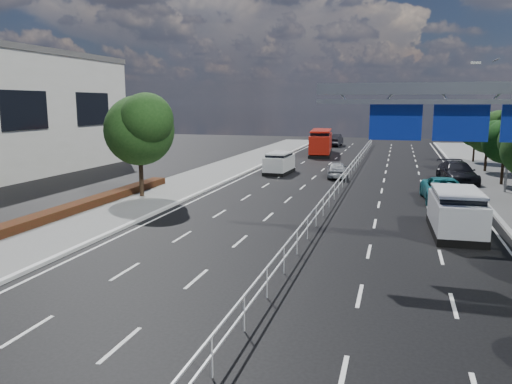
% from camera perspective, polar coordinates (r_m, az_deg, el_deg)
% --- Properties ---
extents(ground, '(160.00, 160.00, 0.00)m').
position_cam_1_polar(ground, '(12.58, -3.64, -18.63)').
color(ground, black).
rests_on(ground, ground).
extents(median_fence, '(0.05, 85.00, 1.02)m').
position_cam_1_polar(median_fence, '(33.55, 9.29, 0.53)').
color(median_fence, silver).
rests_on(median_fence, ground).
extents(overhead_gantry, '(10.24, 0.38, 7.45)m').
position_cam_1_polar(overhead_gantry, '(20.65, 24.50, 8.00)').
color(overhead_gantry, gray).
rests_on(overhead_gantry, ground).
extents(streetlight_far, '(2.78, 2.40, 9.00)m').
position_cam_1_polar(streetlight_far, '(37.01, 26.70, 7.77)').
color(streetlight_far, gray).
rests_on(streetlight_far, ground).
extents(near_tree_back, '(4.84, 4.51, 6.69)m').
position_cam_1_polar(near_tree_back, '(32.43, -13.13, 7.33)').
color(near_tree_back, black).
rests_on(near_tree_back, ground).
extents(far_tree_f, '(3.52, 3.28, 5.02)m').
position_cam_1_polar(far_tree_f, '(40.63, 26.65, 5.46)').
color(far_tree_f, black).
rests_on(far_tree_f, ground).
extents(far_tree_g, '(3.96, 3.69, 5.45)m').
position_cam_1_polar(far_tree_g, '(48.00, 25.06, 6.46)').
color(far_tree_g, black).
rests_on(far_tree_g, ground).
extents(far_tree_h, '(3.41, 3.18, 4.91)m').
position_cam_1_polar(far_tree_h, '(55.43, 23.84, 6.57)').
color(far_tree_h, black).
rests_on(far_tree_h, ground).
extents(white_minivan, '(2.01, 4.30, 1.83)m').
position_cam_1_polar(white_minivan, '(43.33, 2.68, 3.31)').
color(white_minivan, black).
rests_on(white_minivan, ground).
extents(red_bus, '(3.32, 9.97, 2.92)m').
position_cam_1_polar(red_bus, '(59.90, 7.44, 5.73)').
color(red_bus, black).
rests_on(red_bus, ground).
extents(near_car_silver, '(2.02, 4.04, 1.32)m').
position_cam_1_polar(near_car_silver, '(41.51, 9.23, 2.55)').
color(near_car_silver, '#AAACB1').
rests_on(near_car_silver, ground).
extents(near_car_dark, '(1.98, 5.24, 1.71)m').
position_cam_1_polar(near_car_dark, '(72.26, 8.96, 5.90)').
color(near_car_dark, black).
rests_on(near_car_dark, ground).
extents(silver_minivan, '(2.33, 5.11, 2.09)m').
position_cam_1_polar(silver_minivan, '(25.04, 21.90, -2.18)').
color(silver_minivan, black).
rests_on(silver_minivan, ground).
extents(parked_car_teal, '(2.77, 5.41, 1.46)m').
position_cam_1_polar(parked_car_teal, '(32.94, 20.70, 0.19)').
color(parked_car_teal, '#1C757E').
rests_on(parked_car_teal, ground).
extents(parked_car_dark, '(3.04, 5.89, 1.63)m').
position_cam_1_polar(parked_car_dark, '(40.96, 22.02, 2.06)').
color(parked_car_dark, black).
rests_on(parked_car_dark, ground).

